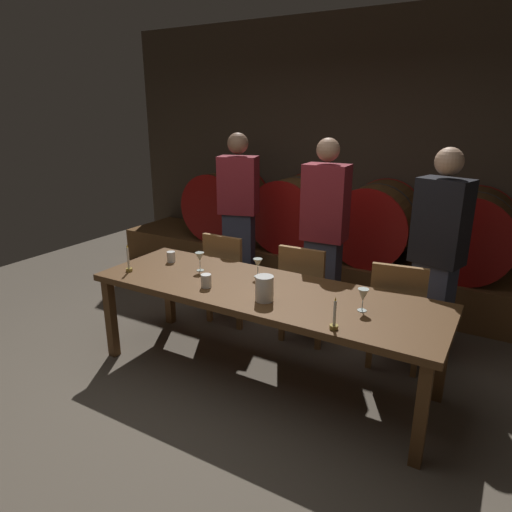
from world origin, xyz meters
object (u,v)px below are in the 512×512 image
at_px(wine_barrel_far_right, 471,234).
at_px(cup_left, 171,257).
at_px(wine_glass_center, 258,263).
at_px(wine_barrel_center_right, 376,222).
at_px(guest_right, 437,255).
at_px(wine_barrel_center_left, 296,212).
at_px(guest_left, 239,218).
at_px(guest_center, 324,236).
at_px(wine_glass_right, 363,296).
at_px(candle_right, 334,320).
at_px(chair_center, 305,289).
at_px(chair_right, 397,310).
at_px(candle_left, 129,264).
at_px(wine_barrel_far_left, 227,204).
at_px(wine_glass_left, 200,257).
at_px(dining_table, 263,297).
at_px(pitcher, 264,288).
at_px(chair_left, 229,274).
at_px(cup_right, 206,281).

distance_m(wine_barrel_far_right, cup_left, 2.83).
bearing_deg(wine_glass_center, wine_barrel_far_right, 53.67).
xyz_separation_m(wine_barrel_center_right, guest_right, (0.77, -1.00, 0.05)).
xyz_separation_m(wine_barrel_center_left, guest_left, (-0.26, -0.82, 0.07)).
bearing_deg(wine_barrel_center_right, wine_barrel_far_right, 0.00).
relative_size(guest_right, cup_left, 18.88).
xyz_separation_m(guest_center, wine_glass_right, (0.68, -1.01, -0.06)).
relative_size(guest_left, candle_right, 8.52).
height_order(wine_barrel_center_left, chair_center, wine_barrel_center_left).
bearing_deg(wine_barrel_far_right, chair_right, -104.09).
distance_m(guest_center, candle_left, 1.69).
bearing_deg(candle_right, chair_right, 81.17).
distance_m(wine_barrel_far_right, wine_glass_right, 2.04).
xyz_separation_m(wine_barrel_far_left, wine_barrel_far_right, (2.80, 0.00, 0.00)).
bearing_deg(wine_glass_left, wine_glass_center, 13.50).
bearing_deg(wine_barrel_center_left, guest_right, -30.37).
xyz_separation_m(wine_barrel_far_right, dining_table, (-1.16, -1.98, -0.17)).
distance_m(guest_left, pitcher, 1.72).
relative_size(chair_left, chair_right, 1.00).
bearing_deg(wine_glass_left, wine_barrel_center_right, 65.30).
bearing_deg(guest_center, wine_glass_left, 50.57).
distance_m(dining_table, candle_left, 1.13).
relative_size(chair_left, guest_center, 0.51).
relative_size(wine_barrel_far_right, chair_right, 0.94).
bearing_deg(guest_right, chair_right, 77.42).
xyz_separation_m(wine_glass_right, cup_left, (-1.71, 0.14, -0.06)).
xyz_separation_m(wine_barrel_far_right, chair_center, (-1.13, -1.30, -0.34)).
bearing_deg(wine_glass_right, wine_barrel_center_right, 103.76).
distance_m(chair_left, guest_left, 0.68).
height_order(candle_left, wine_glass_center, candle_left).
height_order(dining_table, pitcher, pitcher).
bearing_deg(dining_table, wine_barrel_center_left, 109.16).
relative_size(wine_barrel_far_left, guest_right, 0.48).
height_order(wine_barrel_far_left, chair_right, wine_barrel_far_left).
height_order(wine_barrel_far_left, guest_left, guest_left).
bearing_deg(guest_left, cup_left, 71.71).
relative_size(guest_right, cup_right, 17.51).
bearing_deg(guest_right, wine_barrel_far_left, -3.89).
height_order(chair_center, chair_right, same).
bearing_deg(wine_barrel_center_right, dining_table, -97.21).
relative_size(candle_left, pitcher, 1.28).
distance_m(chair_center, chair_right, 0.79).
bearing_deg(wine_glass_right, wine_glass_center, 167.37).
relative_size(guest_left, guest_right, 1.03).
bearing_deg(chair_right, wine_glass_left, 13.63).
bearing_deg(candle_left, wine_barrel_center_right, 58.41).
distance_m(wine_barrel_center_left, cup_right, 2.19).
relative_size(chair_left, chair_center, 1.00).
relative_size(wine_barrel_center_right, guest_right, 0.48).
height_order(candle_left, candle_right, candle_left).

